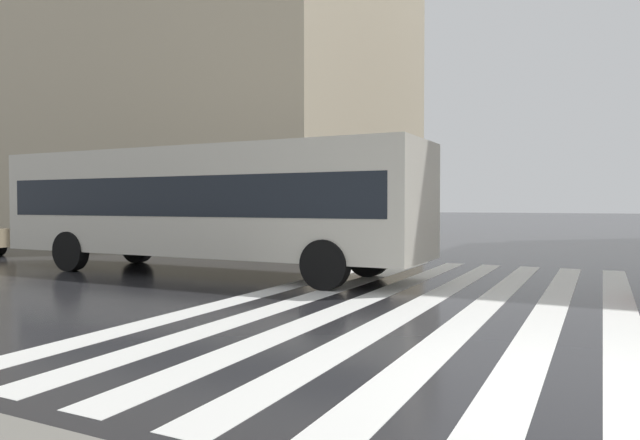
{
  "coord_description": "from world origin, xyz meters",
  "views": [
    {
      "loc": [
        -5.66,
        -0.24,
        1.69
      ],
      "look_at": [
        6.87,
        6.0,
        1.3
      ],
      "focal_mm": 31.94,
      "sensor_mm": 36.0,
      "label": 1
    }
  ],
  "objects": [
    {
      "name": "ground_plane",
      "position": [
        0.0,
        0.0,
        0.0
      ],
      "size": [
        220.0,
        220.0,
        0.0
      ],
      "primitive_type": "plane",
      "color": "black"
    },
    {
      "name": "zebra_crossing",
      "position": [
        4.0,
        2.49,
        0.0
      ],
      "size": [
        13.0,
        6.5,
        0.01
      ],
      "color": "silver",
      "rests_on": "ground_plane"
    },
    {
      "name": "haussmann_block_mid",
      "position": [
        20.16,
        20.45,
        12.45
      ],
      "size": [
        15.32,
        22.03,
        25.42
      ],
      "color": "beige",
      "rests_on": "ground_plane"
    },
    {
      "name": "city_bus",
      "position": [
        5.5,
        8.47,
        1.76
      ],
      "size": [
        2.6,
        11.0,
        3.0
      ],
      "color": "beige",
      "rests_on": "ground_plane"
    }
  ]
}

